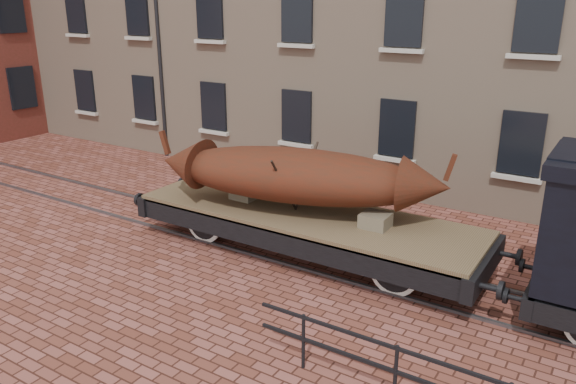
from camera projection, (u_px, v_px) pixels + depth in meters
The scene contains 4 objects.
ground at pixel (278, 247), 13.89m from camera, with size 90.00×90.00×0.00m, color brown.
rail_track at pixel (278, 246), 13.88m from camera, with size 30.00×1.52×0.06m.
flatcar_wagon at pixel (305, 220), 13.21m from camera, with size 9.36×2.54×1.41m.
iron_boat at pixel (296, 175), 13.00m from camera, with size 7.02×3.31×1.67m.
Camera 1 is at (7.00, -10.60, 5.78)m, focal length 35.00 mm.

